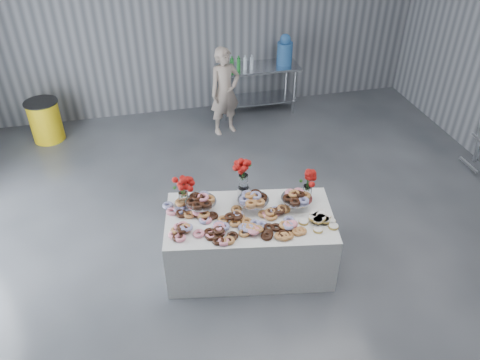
{
  "coord_description": "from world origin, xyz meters",
  "views": [
    {
      "loc": [
        -1.23,
        -3.71,
        4.17
      ],
      "look_at": [
        -0.21,
        0.68,
        0.93
      ],
      "focal_mm": 35.0,
      "sensor_mm": 36.0,
      "label": 1
    }
  ],
  "objects_px": {
    "water_jug": "(285,51)",
    "display_table": "(249,241)",
    "prep_table": "(257,81)",
    "person": "(225,92)",
    "trash_barrel": "(45,121)"
  },
  "relations": [
    {
      "from": "water_jug",
      "to": "trash_barrel",
      "type": "xyz_separation_m",
      "value": [
        -4.28,
        -0.21,
        -0.79
      ]
    },
    {
      "from": "display_table",
      "to": "prep_table",
      "type": "relative_size",
      "value": 1.27
    },
    {
      "from": "display_table",
      "to": "trash_barrel",
      "type": "distance_m",
      "value": 4.54
    },
    {
      "from": "prep_table",
      "to": "person",
      "type": "bearing_deg",
      "value": -139.61
    },
    {
      "from": "trash_barrel",
      "to": "person",
      "type": "bearing_deg",
      "value": -7.89
    },
    {
      "from": "person",
      "to": "prep_table",
      "type": "bearing_deg",
      "value": 23.02
    },
    {
      "from": "person",
      "to": "trash_barrel",
      "type": "height_order",
      "value": "person"
    },
    {
      "from": "prep_table",
      "to": "person",
      "type": "relative_size",
      "value": 0.98
    },
    {
      "from": "display_table",
      "to": "prep_table",
      "type": "distance_m",
      "value": 4.05
    },
    {
      "from": "water_jug",
      "to": "display_table",
      "type": "bearing_deg",
      "value": -112.66
    },
    {
      "from": "display_table",
      "to": "prep_table",
      "type": "xyz_separation_m",
      "value": [
        1.12,
        3.89,
        0.24
      ]
    },
    {
      "from": "display_table",
      "to": "prep_table",
      "type": "bearing_deg",
      "value": 73.88
    },
    {
      "from": "display_table",
      "to": "trash_barrel",
      "type": "height_order",
      "value": "display_table"
    },
    {
      "from": "water_jug",
      "to": "person",
      "type": "distance_m",
      "value": 1.44
    },
    {
      "from": "trash_barrel",
      "to": "display_table",
      "type": "bearing_deg",
      "value": -54.21
    }
  ]
}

